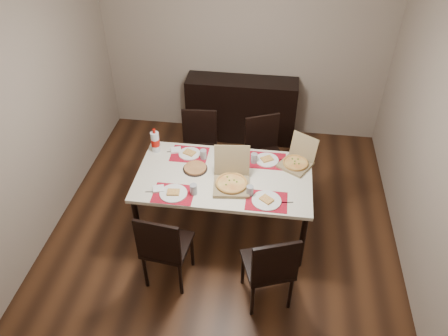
{
  "coord_description": "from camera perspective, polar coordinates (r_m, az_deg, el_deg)",
  "views": [
    {
      "loc": [
        0.46,
        -3.45,
        3.64
      ],
      "look_at": [
        0.0,
        -0.03,
        0.85
      ],
      "focal_mm": 35.0,
      "sensor_mm": 36.0,
      "label": 1
    }
  ],
  "objects": [
    {
      "name": "ground",
      "position": [
        5.04,
        0.04,
        -7.4
      ],
      "size": [
        3.8,
        4.0,
        0.02
      ],
      "primitive_type": "cube",
      "color": "#442614",
      "rests_on": "ground"
    },
    {
      "name": "chair_near_right",
      "position": [
        4.0,
        6.06,
        -12.71
      ],
      "size": [
        0.54,
        0.54,
        0.93
      ],
      "color": "black",
      "rests_on": "ground"
    },
    {
      "name": "napkin_loose",
      "position": [
        4.49,
        0.96,
        -0.97
      ],
      "size": [
        0.16,
        0.16,
        0.02
      ],
      "primitive_type": "cube",
      "rotation": [
        0.0,
        0.0,
        0.74
      ],
      "color": "white",
      "rests_on": "dining_table"
    },
    {
      "name": "chair_far_right",
      "position": [
        5.26,
        5.24,
        2.28
      ],
      "size": [
        0.55,
        0.55,
        0.93
      ],
      "color": "black",
      "rests_on": "ground"
    },
    {
      "name": "soda_bottle",
      "position": [
        4.82,
        -8.96,
        3.41
      ],
      "size": [
        0.1,
        0.1,
        0.28
      ],
      "color": "silver",
      "rests_on": "dining_table"
    },
    {
      "name": "chair_near_left",
      "position": [
        4.17,
        -7.84,
        -10.11
      ],
      "size": [
        0.47,
        0.47,
        0.93
      ],
      "color": "black",
      "rests_on": "ground"
    },
    {
      "name": "faina_plate",
      "position": [
        4.58,
        -3.78,
        -0.04
      ],
      "size": [
        0.26,
        0.26,
        0.03
      ],
      "color": "black",
      "rests_on": "dining_table"
    },
    {
      "name": "dip_bowl",
      "position": [
        4.63,
        1.19,
        0.58
      ],
      "size": [
        0.13,
        0.13,
        0.02
      ],
      "primitive_type": "imported",
      "rotation": [
        0.0,
        0.0,
        0.33
      ],
      "color": "white",
      "rests_on": "dining_table"
    },
    {
      "name": "setting_near_left",
      "position": [
        4.3,
        -6.22,
        -3.13
      ],
      "size": [
        0.51,
        0.3,
        0.11
      ],
      "color": "#A90B1F",
      "rests_on": "dining_table"
    },
    {
      "name": "pizza_box_center",
      "position": [
        4.35,
        0.99,
        -1.62
      ],
      "size": [
        0.4,
        0.43,
        0.36
      ],
      "color": "olive",
      "rests_on": "dining_table"
    },
    {
      "name": "setting_far_left",
      "position": [
        4.77,
        -4.27,
        1.9
      ],
      "size": [
        0.46,
        0.3,
        0.11
      ],
      "color": "#A90B1F",
      "rests_on": "dining_table"
    },
    {
      "name": "setting_far_right",
      "position": [
        4.69,
        5.18,
        1.11
      ],
      "size": [
        0.48,
        0.3,
        0.11
      ],
      "color": "#A90B1F",
      "rests_on": "dining_table"
    },
    {
      "name": "sideboard",
      "position": [
        6.14,
        2.27,
        7.65
      ],
      "size": [
        1.5,
        0.4,
        0.9
      ],
      "primitive_type": "cube",
      "color": "black",
      "rests_on": "ground"
    },
    {
      "name": "chair_far_left",
      "position": [
        5.34,
        -3.27,
        3.06
      ],
      "size": [
        0.45,
        0.45,
        0.93
      ],
      "color": "black",
      "rests_on": "ground"
    },
    {
      "name": "setting_near_right",
      "position": [
        4.23,
        5.05,
        -3.94
      ],
      "size": [
        0.46,
        0.3,
        0.11
      ],
      "color": "#A90B1F",
      "rests_on": "dining_table"
    },
    {
      "name": "dining_table",
      "position": [
        4.54,
        0.0,
        -1.64
      ],
      "size": [
        1.8,
        1.0,
        0.75
      ],
      "color": "beige",
      "rests_on": "ground"
    },
    {
      "name": "room_walls",
      "position": [
        4.35,
        0.82,
        12.99
      ],
      "size": [
        3.84,
        4.02,
        2.62
      ],
      "color": "gray",
      "rests_on": "ground"
    },
    {
      "name": "pizza_box_right",
      "position": [
        4.67,
        9.52,
        0.94
      ],
      "size": [
        0.43,
        0.44,
        0.3
      ],
      "color": "olive",
      "rests_on": "dining_table"
    }
  ]
}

